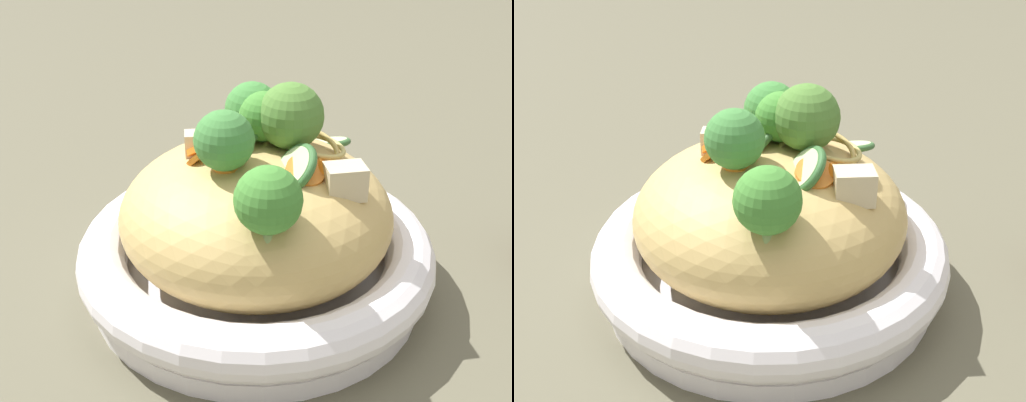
% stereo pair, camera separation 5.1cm
% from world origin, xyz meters
% --- Properties ---
extents(ground_plane, '(3.00, 3.00, 0.00)m').
position_xyz_m(ground_plane, '(0.00, 0.00, 0.00)').
color(ground_plane, '#5D5845').
extents(serving_bowl, '(0.28, 0.28, 0.06)m').
position_xyz_m(serving_bowl, '(0.00, 0.00, 0.03)').
color(serving_bowl, white).
rests_on(serving_bowl, ground_plane).
extents(noodle_heap, '(0.21, 0.21, 0.11)m').
position_xyz_m(noodle_heap, '(-0.00, -0.00, 0.07)').
color(noodle_heap, tan).
rests_on(noodle_heap, serving_bowl).
extents(broccoli_florets, '(0.12, 0.17, 0.08)m').
position_xyz_m(broccoli_florets, '(-0.00, 0.01, 0.14)').
color(broccoli_florets, '#A5BB7C').
rests_on(broccoli_florets, serving_bowl).
extents(carrot_coins, '(0.12, 0.11, 0.03)m').
position_xyz_m(carrot_coins, '(-0.01, 0.00, 0.12)').
color(carrot_coins, orange).
rests_on(carrot_coins, serving_bowl).
extents(zucchini_slices, '(0.12, 0.13, 0.05)m').
position_xyz_m(zucchini_slices, '(-0.03, -0.01, 0.11)').
color(zucchini_slices, beige).
rests_on(zucchini_slices, serving_bowl).
extents(chicken_chunks, '(0.12, 0.13, 0.03)m').
position_xyz_m(chicken_chunks, '(-0.02, -0.01, 0.12)').
color(chicken_chunks, beige).
rests_on(chicken_chunks, serving_bowl).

